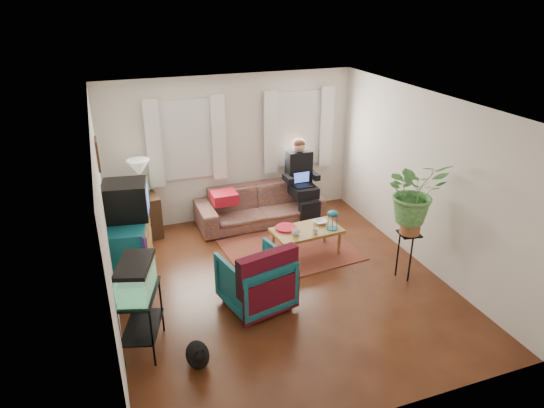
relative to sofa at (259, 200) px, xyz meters
name	(u,v)px	position (x,y,z in m)	size (l,w,h in m)	color
floor	(281,284)	(-0.35, -2.05, -0.44)	(4.50, 5.00, 0.01)	#4F2B14
ceiling	(283,104)	(-0.35, -2.05, 2.16)	(4.50, 5.00, 0.01)	white
wall_back	(232,149)	(-0.35, 0.45, 0.86)	(4.50, 0.01, 2.60)	silver
wall_front	(383,308)	(-0.35, -4.55, 0.86)	(4.50, 0.01, 2.60)	silver
wall_left	(105,228)	(-2.60, -2.05, 0.86)	(0.01, 5.00, 2.60)	silver
wall_right	(424,181)	(1.90, -2.05, 0.86)	(0.01, 5.00, 2.60)	silver
window_left	(186,140)	(-1.15, 0.43, 1.11)	(1.08, 0.04, 1.38)	white
window_right	(297,129)	(0.90, 0.43, 1.11)	(1.08, 0.04, 1.38)	white
curtains_left	(187,141)	(-1.15, 0.35, 1.11)	(1.36, 0.06, 1.50)	white
curtains_right	(299,130)	(0.90, 0.35, 1.11)	(1.36, 0.06, 1.50)	white
picture_frame	(98,154)	(-2.57, -1.20, 1.51)	(0.04, 0.32, 0.40)	#3D2616
area_rug	(290,250)	(0.13, -1.16, -0.43)	(2.00, 1.60, 0.01)	brown
sofa	(259,200)	(0.00, 0.00, 0.00)	(2.23, 0.88, 0.87)	brown
seated_person	(301,182)	(0.81, 0.01, 0.23)	(0.56, 0.69, 1.33)	black
side_table	(144,217)	(-2.00, 0.16, -0.08)	(0.50, 0.50, 0.72)	#402218
table_lamp	(140,180)	(-2.00, 0.16, 0.60)	(0.37, 0.37, 0.66)	white
dresser	(130,251)	(-2.34, -1.20, 0.05)	(0.54, 1.07, 0.96)	#126C6E
crt_tv	(126,200)	(-2.31, -1.10, 0.78)	(0.59, 0.54, 0.51)	black
aquarium_stand	(142,321)	(-2.35, -2.76, -0.05)	(0.39, 0.69, 0.77)	black
aquarium	(136,278)	(-2.35, -2.76, 0.54)	(0.35, 0.63, 0.41)	#7FD899
black_cat	(197,353)	(-1.82, -3.25, -0.27)	(0.26, 0.40, 0.34)	black
armchair	(255,278)	(-0.85, -2.38, -0.02)	(0.81, 0.76, 0.83)	#115866
serape_throw	(269,278)	(-0.78, -2.69, 0.15)	(0.84, 0.19, 0.69)	#9E0A0A
coffee_table	(306,242)	(0.33, -1.37, -0.21)	(1.08, 0.59, 0.45)	brown
cup_a	(296,232)	(0.09, -1.49, 0.06)	(0.12, 0.12, 0.10)	white
cup_b	(315,231)	(0.39, -1.54, 0.05)	(0.10, 0.10, 0.09)	beige
bowl	(320,222)	(0.61, -1.25, 0.03)	(0.21, 0.21, 0.05)	white
snack_tray	(286,228)	(0.02, -1.25, 0.03)	(0.33, 0.33, 0.04)	#B21414
birdcage	(333,220)	(0.71, -1.49, 0.17)	(0.18, 0.18, 0.31)	#115B6B
plant_stand	(406,255)	(1.42, -2.47, -0.08)	(0.31, 0.31, 0.72)	black
potted_plant	(413,201)	(1.42, -2.47, 0.78)	(0.82, 0.71, 0.92)	#599947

